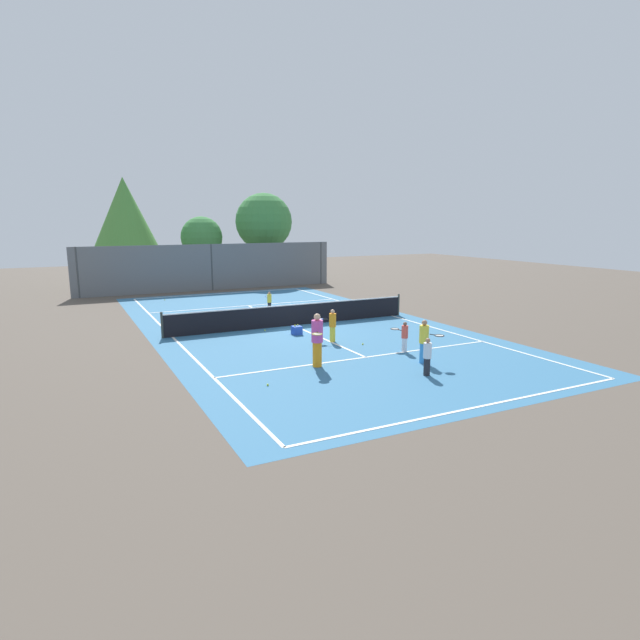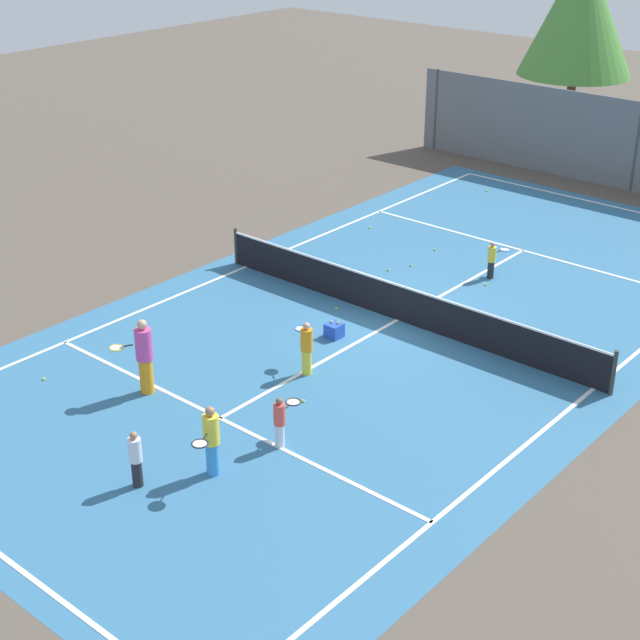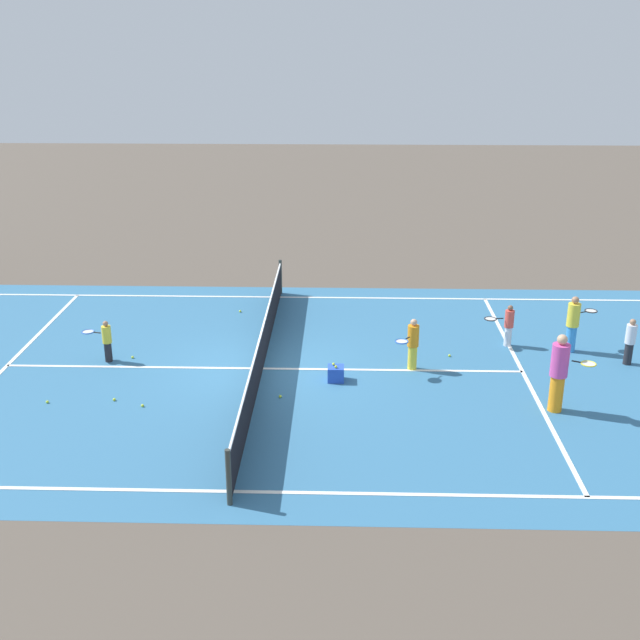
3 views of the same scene
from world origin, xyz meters
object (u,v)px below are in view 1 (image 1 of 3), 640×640
(tennis_ball_0, at_px, (357,314))
(tennis_ball_6, at_px, (277,313))
(player_0, at_px, (269,301))
(tennis_ball_4, at_px, (233,317))
(tennis_ball_9, at_px, (165,300))
(player_1, at_px, (404,336))
(player_2, at_px, (424,341))
(tennis_ball_1, at_px, (265,330))
(tennis_ball_8, at_px, (232,320))
(tennis_ball_7, at_px, (268,385))
(player_5, at_px, (317,340))
(ball_crate, at_px, (297,330))
(tennis_ball_3, at_px, (363,344))
(player_3, at_px, (427,356))
(tennis_ball_5, at_px, (169,316))
(tennis_ball_2, at_px, (222,313))
(player_4, at_px, (332,325))

(tennis_ball_0, bearing_deg, tennis_ball_6, 146.78)
(player_0, height_order, tennis_ball_6, player_0)
(player_0, relative_size, tennis_ball_4, 16.46)
(tennis_ball_4, distance_m, tennis_ball_9, 7.71)
(player_1, height_order, tennis_ball_6, player_1)
(player_2, relative_size, tennis_ball_1, 22.76)
(tennis_ball_6, height_order, tennis_ball_8, same)
(tennis_ball_4, xyz_separation_m, tennis_ball_7, (-2.41, -11.05, 0.00))
(player_5, height_order, ball_crate, player_5)
(tennis_ball_0, height_order, tennis_ball_6, same)
(tennis_ball_9, bearing_deg, player_1, -71.72)
(player_1, distance_m, tennis_ball_3, 1.87)
(tennis_ball_7, bearing_deg, tennis_ball_6, 66.74)
(player_3, distance_m, tennis_ball_8, 11.92)
(player_5, bearing_deg, tennis_ball_5, 103.03)
(tennis_ball_4, bearing_deg, tennis_ball_9, 105.17)
(tennis_ball_1, bearing_deg, player_2, -67.93)
(tennis_ball_0, xyz_separation_m, tennis_ball_2, (-6.13, 3.59, 0.00))
(player_3, xyz_separation_m, tennis_ball_9, (-4.46, 19.74, -0.58))
(player_1, bearing_deg, player_4, 121.57)
(ball_crate, bearing_deg, tennis_ball_3, -62.16)
(tennis_ball_2, xyz_separation_m, tennis_ball_9, (-1.86, 5.97, 0.00))
(player_1, height_order, tennis_ball_0, player_1)
(player_5, bearing_deg, tennis_ball_3, 33.33)
(player_4, bearing_deg, tennis_ball_0, 49.85)
(player_0, height_order, tennis_ball_5, player_0)
(tennis_ball_7, distance_m, tennis_ball_8, 10.55)
(player_5, distance_m, tennis_ball_1, 6.19)
(ball_crate, distance_m, tennis_ball_5, 7.84)
(player_5, relative_size, ball_crate, 4.22)
(player_2, distance_m, player_4, 4.43)
(player_0, bearing_deg, tennis_ball_9, 122.64)
(tennis_ball_6, xyz_separation_m, tennis_ball_9, (-4.45, 7.24, 0.00))
(ball_crate, height_order, tennis_ball_1, ball_crate)
(player_3, bearing_deg, player_5, 136.99)
(tennis_ball_4, bearing_deg, player_4, -74.07)
(tennis_ball_0, bearing_deg, tennis_ball_5, 156.70)
(tennis_ball_3, height_order, tennis_ball_4, same)
(tennis_ball_3, bearing_deg, ball_crate, 117.84)
(tennis_ball_8, bearing_deg, player_5, -89.38)
(player_0, distance_m, tennis_ball_6, 0.82)
(tennis_ball_0, xyz_separation_m, tennis_ball_7, (-8.37, -8.93, 0.00))
(tennis_ball_2, bearing_deg, player_0, -15.88)
(player_4, bearing_deg, tennis_ball_6, 86.19)
(tennis_ball_3, relative_size, tennis_ball_5, 1.00)
(player_1, distance_m, tennis_ball_9, 17.85)
(player_0, height_order, player_2, player_2)
(tennis_ball_1, height_order, tennis_ball_9, same)
(tennis_ball_4, distance_m, tennis_ball_8, 0.77)
(player_2, height_order, tennis_ball_5, player_2)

